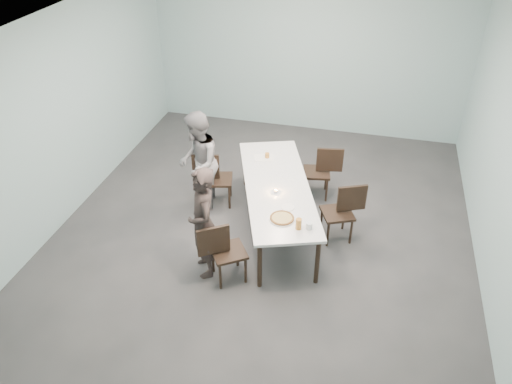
% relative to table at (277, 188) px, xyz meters
% --- Properties ---
extents(ground, '(7.00, 7.00, 0.00)m').
position_rel_table_xyz_m(ground, '(-0.16, -0.09, -0.69)').
color(ground, '#333335').
rests_on(ground, ground).
extents(room_shell, '(6.02, 7.02, 3.01)m').
position_rel_table_xyz_m(room_shell, '(-0.16, -0.09, 1.33)').
color(room_shell, '#91B3B7').
rests_on(room_shell, ground).
extents(table, '(1.72, 2.75, 0.75)m').
position_rel_table_xyz_m(table, '(0.00, 0.00, 0.00)').
color(table, white).
rests_on(table, ground).
extents(chair_near_left, '(0.63, 0.58, 0.87)m').
position_rel_table_xyz_m(chair_near_left, '(-0.44, -1.25, -0.19)').
color(chair_near_left, black).
rests_on(chair_near_left, ground).
extents(chair_far_left, '(0.65, 0.51, 0.87)m').
position_rel_table_xyz_m(chair_far_left, '(-1.10, 0.39, -0.19)').
color(chair_far_left, black).
rests_on(chair_far_left, ground).
extents(chair_near_right, '(0.65, 0.55, 0.87)m').
position_rel_table_xyz_m(chair_near_right, '(0.96, 0.00, -0.19)').
color(chair_near_right, black).
rests_on(chair_near_right, ground).
extents(chair_far_right, '(0.64, 0.48, 0.87)m').
position_rel_table_xyz_m(chair_far_right, '(0.52, 1.01, -0.19)').
color(chair_far_right, black).
rests_on(chair_far_right, ground).
extents(diner_near, '(0.61, 0.69, 1.57)m').
position_rel_table_xyz_m(diner_near, '(-0.71, -1.15, 0.09)').
color(diner_near, black).
rests_on(diner_near, ground).
extents(diner_far, '(0.78, 0.91, 1.62)m').
position_rel_table_xyz_m(diner_far, '(-1.27, 0.22, 0.12)').
color(diner_far, gray).
rests_on(diner_far, ground).
extents(pizza, '(0.34, 0.34, 0.04)m').
position_rel_table_xyz_m(pizza, '(0.23, -0.78, 0.08)').
color(pizza, white).
rests_on(pizza, table).
extents(side_plate, '(0.18, 0.18, 0.01)m').
position_rel_table_xyz_m(side_plate, '(0.26, -0.50, 0.06)').
color(side_plate, white).
rests_on(side_plate, table).
extents(beer_glass, '(0.08, 0.08, 0.15)m').
position_rel_table_xyz_m(beer_glass, '(0.47, -0.92, 0.13)').
color(beer_glass, '#B87428').
rests_on(beer_glass, table).
extents(water_tumbler, '(0.08, 0.08, 0.09)m').
position_rel_table_xyz_m(water_tumbler, '(0.60, -0.88, 0.10)').
color(water_tumbler, silver).
rests_on(water_tumbler, table).
extents(tealight, '(0.06, 0.06, 0.05)m').
position_rel_table_xyz_m(tealight, '(0.02, -0.19, 0.08)').
color(tealight, silver).
rests_on(tealight, table).
extents(amber_tumbler, '(0.07, 0.07, 0.08)m').
position_rel_table_xyz_m(amber_tumbler, '(-0.31, 0.72, 0.10)').
color(amber_tumbler, '#B87428').
rests_on(amber_tumbler, table).
extents(menu, '(0.36, 0.31, 0.01)m').
position_rel_table_xyz_m(menu, '(-0.36, 0.71, 0.06)').
color(menu, silver).
rests_on(menu, table).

